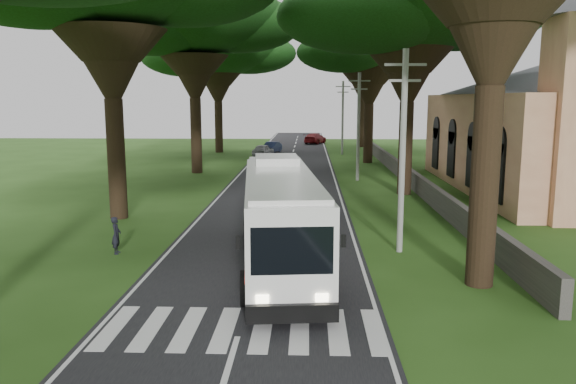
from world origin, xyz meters
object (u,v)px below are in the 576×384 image
pole_mid (358,125)px  distant_car_a (263,150)px  pole_near (403,149)px  distant_car_b (272,147)px  church (554,117)px  coach_bus (280,216)px  distant_car_c (315,138)px  pole_far (343,116)px  pedestrian (116,235)px

pole_mid → distant_car_a: (-8.50, 16.92, -3.48)m
pole_near → distant_car_b: pole_near is taller
pole_mid → church: bearing=-19.8°
coach_bus → distant_car_c: (1.86, 57.03, -1.15)m
church → pole_near: church is taller
pole_near → coach_bus: pole_near is taller
distant_car_c → coach_bus: bearing=107.4°
pole_near → distant_car_a: (-8.50, 36.92, -3.48)m
pole_far → distant_car_c: size_ratio=1.65×
pole_near → pole_far: size_ratio=1.00×
pole_mid → distant_car_c: pole_mid is taller
pole_near → pedestrian: (-11.33, -0.69, -3.43)m
distant_car_c → pole_mid: bearing=113.9°
pole_near → pedestrian: 11.85m
coach_bus → distant_car_c: 57.07m
pole_far → distant_car_a: size_ratio=2.05×
distant_car_b → distant_car_c: 14.50m
coach_bus → distant_car_b: bearing=88.4°
distant_car_c → distant_car_a: bearing=91.8°
coach_bus → distant_car_c: coach_bus is taller
pole_near → coach_bus: 5.65m
church → pole_mid: church is taller
pole_near → distant_car_c: pole_near is taller
distant_car_a → pole_near: bearing=115.4°
pole_far → pedestrian: 42.38m
pedestrian → distant_car_c: bearing=-16.1°
pole_far → distant_car_a: 9.69m
coach_bus → pedestrian: (-6.62, 1.43, -1.13)m
coach_bus → distant_car_b: (-3.21, 43.44, -1.23)m
distant_car_c → pedestrian: (-8.48, -55.59, 0.01)m
pole_far → pole_near: bearing=-90.0°
pole_far → pedestrian: bearing=-105.6°
church → pole_far: (-12.36, 24.45, -0.73)m
distant_car_b → pedestrian: (-3.41, -42.01, 0.10)m
church → pedestrian: church is taller
coach_bus → distant_car_c: size_ratio=2.49×
distant_car_a → distant_car_b: distant_car_a is taller
coach_bus → distant_car_a: size_ratio=3.08×
pole_far → distant_car_b: bearing=170.5°
coach_bus → distant_car_a: bearing=89.7°
pedestrian → pole_far: bearing=-22.9°
pedestrian → coach_bus: bearing=-109.6°
pole_near → distant_car_a: bearing=103.0°
pole_mid → distant_car_a: pole_mid is taller
pole_mid → distant_car_a: 19.26m
pole_mid → pedestrian: bearing=-118.7°
church → coach_bus: (-17.07, -17.67, -3.03)m
church → distant_car_c: church is taller
pole_near → pole_mid: same height
pole_mid → distant_car_b: size_ratio=2.14×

